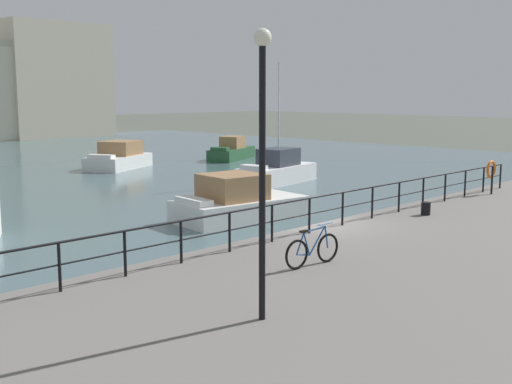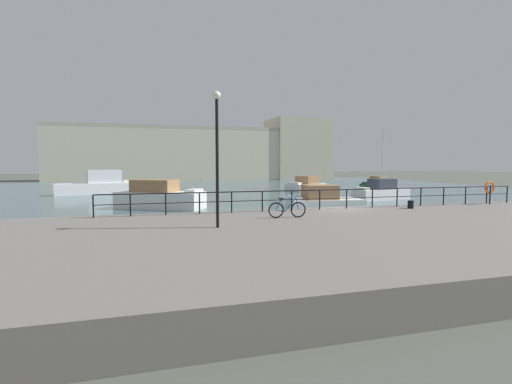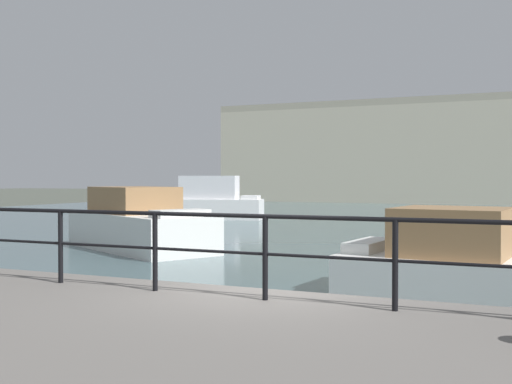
% 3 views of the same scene
% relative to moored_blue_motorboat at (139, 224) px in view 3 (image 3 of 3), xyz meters
% --- Properties ---
extents(ground_plane, '(240.00, 240.00, 0.00)m').
position_rel_moored_blue_motorboat_xyz_m(ground_plane, '(9.30, -10.72, -0.91)').
color(ground_plane, '#4C5147').
extents(water_basin, '(80.00, 60.00, 0.01)m').
position_rel_moored_blue_motorboat_xyz_m(water_basin, '(9.30, 19.48, -0.91)').
color(water_basin, '#476066').
rests_on(water_basin, ground_plane).
extents(moored_blue_motorboat, '(7.03, 5.47, 2.23)m').
position_rel_moored_blue_motorboat_xyz_m(moored_blue_motorboat, '(0.00, 0.00, 0.00)').
color(moored_blue_motorboat, white).
rests_on(moored_blue_motorboat, water_basin).
extents(moored_red_daysailer, '(8.71, 3.82, 2.71)m').
position_rel_moored_blue_motorboat_xyz_m(moored_red_daysailer, '(-6.18, 15.74, 0.09)').
color(moored_red_daysailer, white).
rests_on(moored_red_daysailer, water_basin).
extents(moored_small_launch, '(5.63, 3.24, 1.90)m').
position_rel_moored_blue_motorboat_xyz_m(moored_small_launch, '(11.43, -4.81, -0.18)').
color(moored_small_launch, white).
rests_on(moored_small_launch, water_basin).
extents(quay_railing, '(24.33, 0.07, 1.08)m').
position_rel_moored_blue_motorboat_xyz_m(quay_railing, '(8.84, -11.47, 0.84)').
color(quay_railing, black).
rests_on(quay_railing, quay_promenade).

